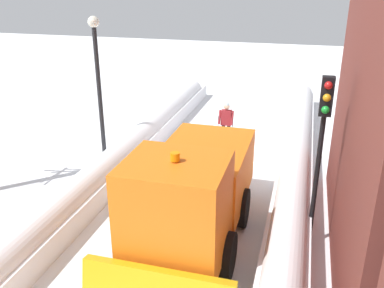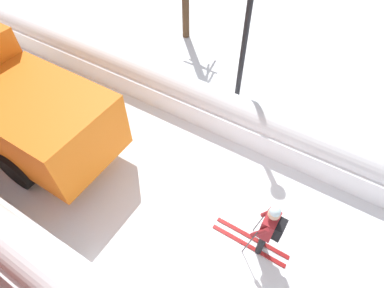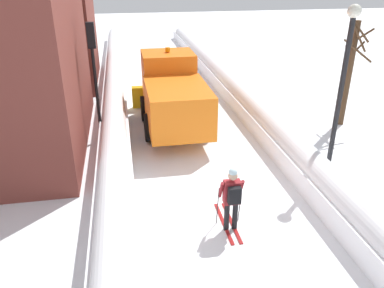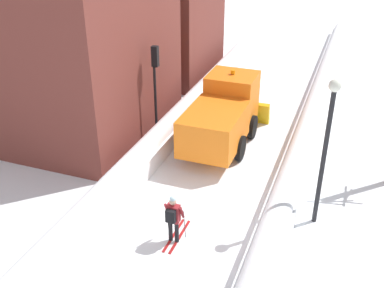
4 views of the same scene
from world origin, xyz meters
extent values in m
cube|color=orange|center=(-0.58, 4.78, 1.40)|extent=(2.30, 3.40, 1.60)
cube|color=orange|center=(-0.58, 7.48, 1.75)|extent=(2.20, 2.00, 2.30)
cube|color=black|center=(-0.58, 8.44, 2.26)|extent=(1.85, 0.06, 1.01)
cylinder|color=orange|center=(-0.58, 7.48, 3.02)|extent=(0.20, 0.20, 0.18)
cylinder|color=black|center=(-1.73, 7.18, 0.55)|extent=(0.25, 1.10, 1.10)
cylinder|color=black|center=(0.57, 7.18, 0.55)|extent=(0.25, 1.10, 1.10)
cylinder|color=black|center=(-1.73, 4.98, 0.55)|extent=(0.25, 1.10, 1.10)
cylinder|color=black|center=(0.57, 4.98, 0.55)|extent=(0.25, 1.10, 1.10)
cylinder|color=black|center=(-0.18, -1.01, 0.41)|extent=(0.14, 0.14, 0.82)
cylinder|color=black|center=(0.04, -1.01, 0.41)|extent=(0.14, 0.14, 0.82)
cube|color=maroon|center=(-0.07, -1.01, 1.13)|extent=(0.42, 0.26, 0.62)
cube|color=black|center=(-0.07, -1.22, 1.16)|extent=(0.32, 0.16, 0.44)
sphere|color=tan|center=(-0.07, -1.01, 1.60)|extent=(0.24, 0.24, 0.24)
sphere|color=silver|center=(-0.07, -1.01, 1.70)|extent=(0.22, 0.22, 0.22)
cylinder|color=maroon|center=(-0.33, -0.91, 1.16)|extent=(0.09, 0.33, 0.56)
cylinder|color=maroon|center=(0.19, -0.91, 1.16)|extent=(0.09, 0.33, 0.56)
cube|color=maroon|center=(-0.18, -0.76, 0.01)|extent=(0.09, 1.80, 0.03)
cube|color=maroon|center=(0.04, -0.76, 0.01)|extent=(0.09, 1.80, 0.03)
cylinder|color=#262628|center=(-0.37, -0.79, 0.60)|extent=(0.02, 0.19, 1.19)
cylinder|color=#262628|center=(0.23, -0.79, 0.60)|extent=(0.02, 0.19, 1.19)
cylinder|color=black|center=(-3.54, 5.36, 1.78)|extent=(0.12, 0.12, 3.56)
cube|color=black|center=(-3.54, 5.50, 4.01)|extent=(0.28, 0.24, 0.90)
sphere|color=red|center=(-3.54, 5.63, 4.29)|extent=(0.18, 0.18, 0.18)
sphere|color=gold|center=(-3.54, 5.63, 4.01)|extent=(0.18, 0.18, 0.18)
sphere|color=green|center=(-3.54, 5.63, 3.73)|extent=(0.18, 0.18, 0.18)
cylinder|color=black|center=(4.15, 1.69, 2.44)|extent=(0.16, 0.16, 4.89)
sphere|color=silver|center=(4.15, 1.69, 5.07)|extent=(0.40, 0.40, 0.40)
camera|label=1|loc=(-3.04, 15.05, 6.50)|focal=39.02mm
camera|label=2|loc=(-3.24, -1.16, 6.90)|focal=29.05mm
camera|label=3|loc=(-2.52, -8.83, 6.26)|focal=35.82mm
camera|label=4|loc=(4.61, -11.90, 10.03)|focal=42.82mm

